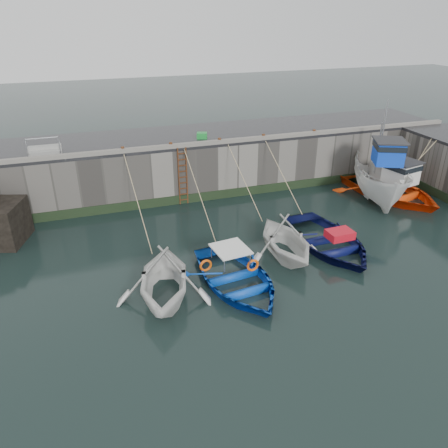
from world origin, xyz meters
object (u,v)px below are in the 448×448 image
object	(u,v)px
boat_near_blue	(236,285)
fish_crate	(202,135)
boat_near_navy	(327,246)
bollard_d	(263,137)
ladder	(183,177)
bollard_b	(171,145)
boat_far_orange	(390,189)
bollard_a	(123,149)
boat_near_blacktrim	(284,255)
bollard_c	(219,141)
boat_near_white	(165,297)
boat_far_white	(381,180)
bollard_e	(314,132)

from	to	relation	value
boat_near_blue	fish_crate	bearing A→B (deg)	74.42
boat_near_navy	bollard_d	bearing A→B (deg)	89.90
ladder	bollard_b	bearing A→B (deg)	146.14
boat_near_blue	bollard_b	size ratio (longest dim) A/B	18.72
boat_far_orange	bollard_a	distance (m)	15.10
bollard_a	boat_near_blacktrim	bearing A→B (deg)	-51.22
bollard_b	bollard_c	bearing A→B (deg)	0.00
boat_near_blue	boat_near_blacktrim	xyz separation A→B (m)	(2.80, 1.46, 0.00)
boat_far_orange	bollard_b	distance (m)	12.71
boat_near_blacktrim	bollard_b	distance (m)	8.64
boat_near_blacktrim	boat_near_blue	bearing A→B (deg)	-151.82
boat_near_navy	bollard_b	world-z (taller)	bollard_b
boat_near_white	boat_far_white	distance (m)	14.63
boat_near_navy	bollard_b	xyz separation A→B (m)	(-5.53, 7.16, 3.30)
bollard_d	bollard_e	world-z (taller)	same
ladder	boat_far_orange	world-z (taller)	boat_far_orange
boat_near_blue	boat_far_white	bearing A→B (deg)	20.83
ladder	fish_crate	size ratio (longest dim) A/B	5.68
boat_near_blacktrim	bollard_b	bearing A→B (deg)	115.32
bollard_c	boat_near_white	bearing A→B (deg)	-120.00
bollard_b	fish_crate	bearing A→B (deg)	30.79
fish_crate	boat_near_navy	bearing A→B (deg)	-48.32
bollard_a	bollard_c	world-z (taller)	same
boat_near_white	bollard_e	bearing A→B (deg)	52.78
fish_crate	bollard_a	bearing A→B (deg)	-145.67
bollard_d	boat_near_white	bearing A→B (deg)	-131.29
ladder	boat_far_orange	bearing A→B (deg)	-13.15
boat_far_white	bollard_a	world-z (taller)	boat_far_white
boat_far_white	fish_crate	size ratio (longest dim) A/B	12.88
boat_near_blue	fish_crate	size ratio (longest dim) A/B	9.30
boat_near_blue	boat_near_blacktrim	bearing A→B (deg)	20.72
ladder	boat_near_navy	size ratio (longest dim) A/B	0.58
boat_near_blue	boat_near_navy	world-z (taller)	boat_near_navy
bollard_c	bollard_a	bearing A→B (deg)	180.00
boat_near_navy	boat_far_orange	distance (m)	7.70
bollard_d	bollard_e	distance (m)	3.20
boat_far_white	fish_crate	world-z (taller)	boat_far_white
boat_near_blacktrim	bollard_e	bearing A→B (deg)	55.20
fish_crate	boat_near_blacktrim	bearing A→B (deg)	-62.27
boat_near_blacktrim	fish_crate	world-z (taller)	fish_crate
boat_far_orange	bollard_c	world-z (taller)	boat_far_orange
ladder	boat_far_white	bearing A→B (deg)	-14.61
boat_near_blacktrim	bollard_d	world-z (taller)	bollard_d
bollard_b	bollard_e	distance (m)	8.50
ladder	boat_near_blacktrim	size ratio (longest dim) A/B	0.77
bollard_d	bollard_c	bearing A→B (deg)	180.00
ladder	bollard_c	size ratio (longest dim) A/B	11.43
boat_far_white	bollard_b	size ratio (longest dim) A/B	25.91
boat_near_blacktrim	bollard_d	xyz separation A→B (m)	(1.97, 7.26, 3.30)
boat_near_white	bollard_a	world-z (taller)	bollard_a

